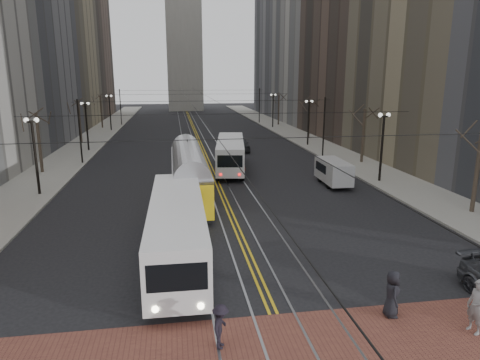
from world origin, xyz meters
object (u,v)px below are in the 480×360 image
object	(u,v)px
rear_bus	(230,155)
pedestrian_d	(221,326)
transit_bus	(177,231)
pedestrian_a	(392,294)
pedestrian_b	(477,307)
streetcar	(189,178)
cargo_van	(333,173)
sedan_grey	(239,144)

from	to	relation	value
rear_bus	pedestrian_d	xyz separation A→B (m)	(-4.00, -27.49, -0.68)
transit_bus	pedestrian_a	xyz separation A→B (m)	(7.82, -6.34, -0.58)
pedestrian_d	pedestrian_b	bearing A→B (deg)	-73.64
transit_bus	streetcar	xyz separation A→B (m)	(1.00, 10.97, 0.04)
transit_bus	rear_bus	xyz separation A→B (m)	(5.30, 20.21, -0.03)
pedestrian_a	pedestrian_b	bearing A→B (deg)	-107.04
cargo_van	pedestrian_b	xyz separation A→B (m)	(-2.72, -20.88, -0.03)
streetcar	pedestrian_b	xyz separation A→B (m)	(9.20, -18.76, -0.53)
streetcar	cargo_van	world-z (taller)	streetcar
streetcar	pedestrian_d	size ratio (longest dim) A/B	8.48
transit_bus	sedan_grey	bearing A→B (deg)	76.52
rear_bus	sedan_grey	xyz separation A→B (m)	(2.52, 10.80, -0.60)
sedan_grey	streetcar	bearing A→B (deg)	-109.07
sedan_grey	pedestrian_b	size ratio (longest dim) A/B	2.55
pedestrian_a	pedestrian_d	bearing A→B (deg)	112.58
pedestrian_a	pedestrian_b	distance (m)	2.79
streetcar	pedestrian_a	distance (m)	18.61
pedestrian_a	sedan_grey	bearing A→B (deg)	14.38
rear_bus	transit_bus	bearing A→B (deg)	-96.67
pedestrian_d	streetcar	bearing A→B (deg)	20.59
pedestrian_b	pedestrian_a	bearing A→B (deg)	-133.41
streetcar	rear_bus	distance (m)	10.19
rear_bus	pedestrian_d	bearing A→B (deg)	-90.27
cargo_van	pedestrian_a	world-z (taller)	cargo_van
pedestrian_d	transit_bus	bearing A→B (deg)	29.75
streetcar	transit_bus	bearing A→B (deg)	-95.39
sedan_grey	pedestrian_a	bearing A→B (deg)	-90.27
pedestrian_a	pedestrian_b	world-z (taller)	pedestrian_b
streetcar	pedestrian_b	distance (m)	20.90
sedan_grey	pedestrian_b	bearing A→B (deg)	-86.76
transit_bus	rear_bus	size ratio (longest dim) A/B	1.07
rear_bus	pedestrian_d	size ratio (longest dim) A/B	7.31
cargo_van	pedestrian_d	xyz separation A→B (m)	(-11.62, -20.36, -0.25)
cargo_van	sedan_grey	bearing A→B (deg)	107.00
streetcar	cargo_van	bearing A→B (deg)	9.87
streetcar	pedestrian_a	world-z (taller)	streetcar
sedan_grey	cargo_van	bearing A→B (deg)	-74.39
transit_bus	cargo_van	xyz separation A→B (m)	(12.92, 13.09, -0.46)
rear_bus	cargo_van	xyz separation A→B (m)	(7.62, -7.13, -0.43)
cargo_van	sedan_grey	size ratio (longest dim) A/B	0.92
rear_bus	cargo_van	distance (m)	10.44
cargo_van	transit_bus	bearing A→B (deg)	-133.52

